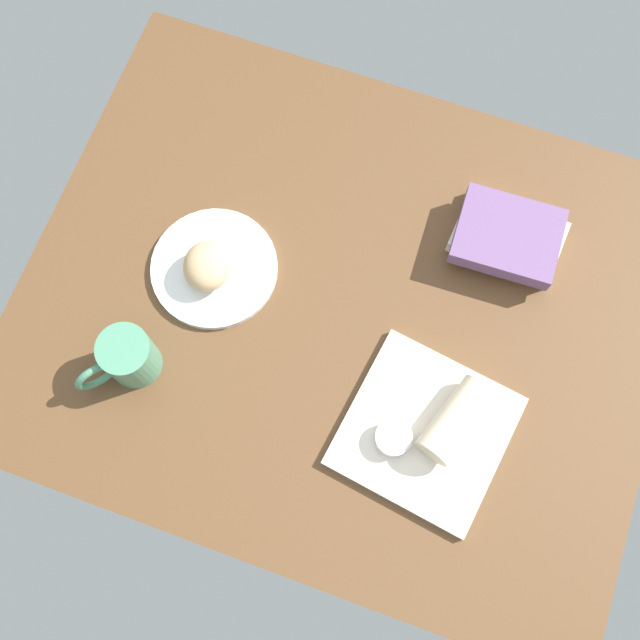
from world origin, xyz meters
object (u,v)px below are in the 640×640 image
at_px(sauce_cup, 393,438).
at_px(book_stack, 508,236).
at_px(coffee_mug, 127,358).
at_px(round_plate, 214,268).
at_px(square_plate, 425,431).
at_px(breakfast_wrap, 456,420).
at_px(scone_pastry, 207,266).

height_order(sauce_cup, book_stack, book_stack).
bearing_deg(coffee_mug, round_plate, 72.83).
bearing_deg(coffee_mug, square_plate, 6.56).
relative_size(breakfast_wrap, book_stack, 0.72).
bearing_deg(scone_pastry, round_plate, 75.55).
xyz_separation_m(sauce_cup, book_stack, (0.08, 0.40, 0.00)).
height_order(round_plate, book_stack, book_stack).
xyz_separation_m(square_plate, coffee_mug, (-0.50, -0.06, 0.04)).
relative_size(round_plate, square_plate, 0.87).
distance_m(scone_pastry, breakfast_wrap, 0.49).
distance_m(round_plate, sauce_cup, 0.43).
distance_m(sauce_cup, book_stack, 0.41).
bearing_deg(coffee_mug, scone_pastry, 72.65).
distance_m(square_plate, book_stack, 0.37).
distance_m(book_stack, coffee_mug, 0.68).
xyz_separation_m(scone_pastry, coffee_mug, (-0.06, -0.19, 0.01)).
distance_m(sauce_cup, breakfast_wrap, 0.10).
distance_m(breakfast_wrap, coffee_mug, 0.54).
distance_m(round_plate, book_stack, 0.51).
relative_size(scone_pastry, coffee_mug, 0.73).
bearing_deg(book_stack, square_plate, -94.94).
distance_m(scone_pastry, square_plate, 0.46).
height_order(round_plate, coffee_mug, coffee_mug).
xyz_separation_m(round_plate, sauce_cup, (0.39, -0.18, 0.02)).
bearing_deg(coffee_mug, sauce_cup, 3.20).
bearing_deg(breakfast_wrap, coffee_mug, -152.30).
xyz_separation_m(breakfast_wrap, coffee_mug, (-0.53, -0.08, 0.01)).
bearing_deg(sauce_cup, round_plate, 154.88).
distance_m(breakfast_wrap, book_stack, 0.34).
distance_m(square_plate, breakfast_wrap, 0.06).
bearing_deg(breakfast_wrap, square_plate, -127.08).
bearing_deg(sauce_cup, breakfast_wrap, 34.01).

